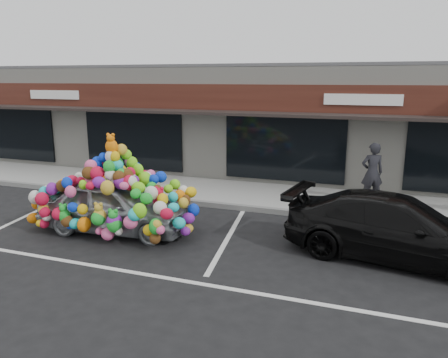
% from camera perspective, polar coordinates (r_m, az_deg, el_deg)
% --- Properties ---
extents(ground, '(90.00, 90.00, 0.00)m').
position_cam_1_polar(ground, '(11.79, -12.82, -6.17)').
color(ground, black).
rests_on(ground, ground).
extents(shop_building, '(24.00, 7.20, 4.31)m').
position_cam_1_polar(shop_building, '(18.86, 0.83, 8.04)').
color(shop_building, beige).
rests_on(shop_building, ground).
extents(sidewalk, '(26.00, 3.00, 0.15)m').
position_cam_1_polar(sidewalk, '(15.13, -4.70, -1.29)').
color(sidewalk, '#9C9C96').
rests_on(sidewalk, ground).
extents(kerb, '(26.00, 0.18, 0.16)m').
position_cam_1_polar(kerb, '(13.83, -7.28, -2.74)').
color(kerb, slate).
rests_on(kerb, ground).
extents(parking_stripe_left, '(0.73, 4.37, 0.01)m').
position_cam_1_polar(parking_stripe_left, '(13.87, -23.62, -4.03)').
color(parking_stripe_left, silver).
rests_on(parking_stripe_left, ground).
extents(parking_stripe_mid, '(0.73, 4.37, 0.01)m').
position_cam_1_polar(parking_stripe_mid, '(10.78, 0.53, -7.66)').
color(parking_stripe_mid, silver).
rests_on(parking_stripe_mid, ground).
extents(lane_line, '(14.00, 0.12, 0.01)m').
position_cam_1_polar(lane_line, '(8.99, -9.85, -12.24)').
color(lane_line, silver).
rests_on(lane_line, ground).
extents(toy_car, '(2.83, 4.28, 2.41)m').
position_cam_1_polar(toy_car, '(11.33, -14.05, -2.69)').
color(toy_car, '#ACB2B7').
rests_on(toy_car, ground).
extents(black_sedan, '(2.63, 4.98, 1.38)m').
position_cam_1_polar(black_sedan, '(10.08, 21.60, -5.99)').
color(black_sedan, black).
rests_on(black_sedan, ground).
extents(pedestrian_a, '(0.77, 0.64, 1.81)m').
position_cam_1_polar(pedestrian_a, '(13.76, 18.78, 0.78)').
color(pedestrian_a, black).
rests_on(pedestrian_a, sidewalk).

